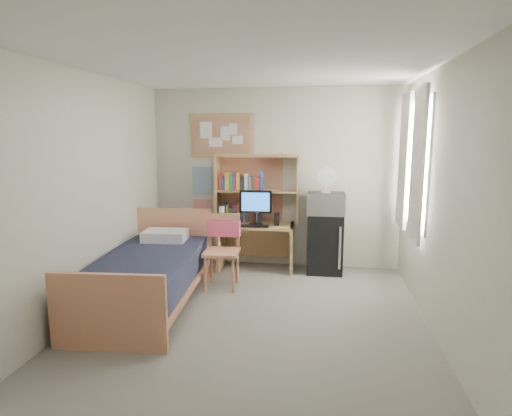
# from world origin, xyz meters

# --- Properties ---
(floor) EXTENTS (3.60, 4.20, 0.02)m
(floor) POSITION_xyz_m (0.00, 0.00, -0.01)
(floor) COLOR gray
(floor) RESTS_ON ground
(ceiling) EXTENTS (3.60, 4.20, 0.02)m
(ceiling) POSITION_xyz_m (0.00, 0.00, 2.60)
(ceiling) COLOR white
(ceiling) RESTS_ON wall_back
(wall_back) EXTENTS (3.60, 0.04, 2.60)m
(wall_back) POSITION_xyz_m (0.00, 2.10, 1.30)
(wall_back) COLOR beige
(wall_back) RESTS_ON floor
(wall_front) EXTENTS (3.60, 0.04, 2.60)m
(wall_front) POSITION_xyz_m (0.00, -2.10, 1.30)
(wall_front) COLOR beige
(wall_front) RESTS_ON floor
(wall_left) EXTENTS (0.04, 4.20, 2.60)m
(wall_left) POSITION_xyz_m (-1.80, 0.00, 1.30)
(wall_left) COLOR beige
(wall_left) RESTS_ON floor
(wall_right) EXTENTS (0.04, 4.20, 2.60)m
(wall_right) POSITION_xyz_m (1.80, 0.00, 1.30)
(wall_right) COLOR beige
(wall_right) RESTS_ON floor
(window_unit) EXTENTS (0.10, 1.40, 1.70)m
(window_unit) POSITION_xyz_m (1.75, 1.20, 1.60)
(window_unit) COLOR white
(window_unit) RESTS_ON wall_right
(curtain_left) EXTENTS (0.04, 0.55, 1.70)m
(curtain_left) POSITION_xyz_m (1.72, 0.80, 1.60)
(curtain_left) COLOR silver
(curtain_left) RESTS_ON wall_right
(curtain_right) EXTENTS (0.04, 0.55, 1.70)m
(curtain_right) POSITION_xyz_m (1.72, 1.60, 1.60)
(curtain_right) COLOR silver
(curtain_right) RESTS_ON wall_right
(bulletin_board) EXTENTS (0.94, 0.03, 0.64)m
(bulletin_board) POSITION_xyz_m (-0.78, 2.08, 1.92)
(bulletin_board) COLOR #AA7959
(bulletin_board) RESTS_ON wall_back
(poster_wave) EXTENTS (0.30, 0.01, 0.42)m
(poster_wave) POSITION_xyz_m (-1.10, 2.09, 1.25)
(poster_wave) COLOR #235D8F
(poster_wave) RESTS_ON wall_back
(poster_japan) EXTENTS (0.28, 0.01, 0.36)m
(poster_japan) POSITION_xyz_m (-1.10, 2.09, 0.78)
(poster_japan) COLOR red
(poster_japan) RESTS_ON wall_back
(desk) EXTENTS (1.09, 0.58, 0.67)m
(desk) POSITION_xyz_m (-0.23, 1.80, 0.34)
(desk) COLOR tan
(desk) RESTS_ON floor
(desk_chair) EXTENTS (0.49, 0.49, 0.94)m
(desk_chair) POSITION_xyz_m (-0.55, 0.99, 0.47)
(desk_chair) COLOR tan
(desk_chair) RESTS_ON floor
(mini_fridge) EXTENTS (0.50, 0.50, 0.84)m
(mini_fridge) POSITION_xyz_m (0.75, 1.83, 0.42)
(mini_fridge) COLOR black
(mini_fridge) RESTS_ON floor
(bed) EXTENTS (1.19, 2.15, 0.57)m
(bed) POSITION_xyz_m (-1.26, 0.30, 0.29)
(bed) COLOR black
(bed) RESTS_ON floor
(hutch) EXTENTS (1.21, 0.35, 0.98)m
(hutch) POSITION_xyz_m (-0.24, 1.95, 1.16)
(hutch) COLOR tan
(hutch) RESTS_ON desk
(monitor) EXTENTS (0.45, 0.05, 0.48)m
(monitor) POSITION_xyz_m (-0.23, 1.74, 0.91)
(monitor) COLOR black
(monitor) RESTS_ON desk
(keyboard) EXTENTS (0.40, 0.14, 0.02)m
(keyboard) POSITION_xyz_m (-0.22, 1.60, 0.68)
(keyboard) COLOR black
(keyboard) RESTS_ON desk
(speaker_left) EXTENTS (0.07, 0.07, 0.17)m
(speaker_left) POSITION_xyz_m (-0.53, 1.73, 0.76)
(speaker_left) COLOR black
(speaker_left) RESTS_ON desk
(speaker_right) EXTENTS (0.08, 0.08, 0.18)m
(speaker_right) POSITION_xyz_m (0.07, 1.75, 0.76)
(speaker_right) COLOR black
(speaker_right) RESTS_ON desk
(water_bottle) EXTENTS (0.08, 0.08, 0.26)m
(water_bottle) POSITION_xyz_m (-0.71, 1.68, 0.80)
(water_bottle) COLOR white
(water_bottle) RESTS_ON desk
(hoodie) EXTENTS (0.43, 0.15, 0.20)m
(hoodie) POSITION_xyz_m (-0.56, 1.18, 0.73)
(hoodie) COLOR #EC5977
(hoodie) RESTS_ON desk_chair
(microwave) EXTENTS (0.52, 0.39, 0.30)m
(microwave) POSITION_xyz_m (0.75, 1.81, 0.99)
(microwave) COLOR silver
(microwave) RESTS_ON mini_fridge
(desk_fan) EXTENTS (0.26, 0.26, 0.32)m
(desk_fan) POSITION_xyz_m (0.75, 1.81, 1.30)
(desk_fan) COLOR white
(desk_fan) RESTS_ON microwave
(pillow) EXTENTS (0.57, 0.42, 0.13)m
(pillow) POSITION_xyz_m (-1.31, 1.04, 0.64)
(pillow) COLOR white
(pillow) RESTS_ON bed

